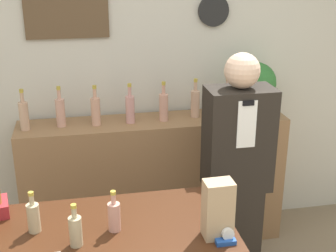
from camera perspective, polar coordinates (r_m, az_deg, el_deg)
The scene contains 16 objects.
back_wall at distance 3.53m, azimuth -4.14°, elevation 7.15°, with size 5.20×0.09×2.70m.
back_shelf at distance 3.62m, azimuth -1.64°, elevation -6.85°, with size 1.97×0.37×1.01m.
shopkeeper at distance 3.03m, azimuth 8.29°, elevation -6.40°, with size 0.41×0.26×1.62m.
potted_plant at distance 3.56m, azimuth 10.64°, elevation 4.97°, with size 0.30×0.30×0.39m.
paper_bag at distance 2.14m, azimuth 6.11°, elevation -10.07°, with size 0.13×0.10×0.28m.
tape_dispenser at distance 2.16m, azimuth 7.09°, elevation -13.42°, with size 0.09×0.06×0.07m.
counter_bottle_1 at distance 2.28m, azimuth -16.08°, elevation -10.58°, with size 0.06×0.06×0.20m.
counter_bottle_2 at distance 2.14m, azimuth -11.22°, elevation -12.34°, with size 0.06×0.06×0.20m.
counter_bottle_3 at distance 2.21m, azimuth -6.58°, elevation -10.81°, with size 0.06×0.06×0.20m.
shelf_bottle_0 at distance 3.34m, azimuth -17.15°, elevation 1.31°, with size 0.07×0.07×0.29m.
shelf_bottle_1 at distance 3.35m, azimuth -12.98°, elevation 1.74°, with size 0.07×0.07×0.29m.
shelf_bottle_2 at distance 3.32m, azimuth -8.81°, elevation 1.90°, with size 0.07×0.07×0.29m.
shelf_bottle_3 at distance 3.34m, azimuth -4.64°, elevation 2.18°, with size 0.07×0.07×0.29m.
shelf_bottle_4 at distance 3.38m, azimuth -0.53°, elevation 2.44°, with size 0.07×0.07×0.29m.
shelf_bottle_5 at distance 3.46m, azimuth 3.33°, elevation 2.86°, with size 0.07×0.07×0.29m.
shelf_bottle_6 at distance 3.52m, azimuth 7.18°, elevation 3.06°, with size 0.07×0.07×0.29m.
Camera 1 is at (-0.41, -1.41, 2.18)m, focal length 50.00 mm.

